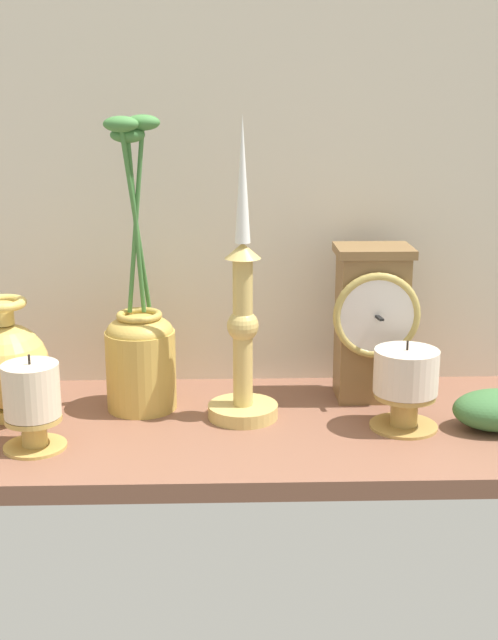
{
  "coord_description": "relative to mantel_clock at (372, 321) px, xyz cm",
  "views": [
    {
      "loc": [
        1.48,
        -104.03,
        42.16
      ],
      "look_at": [
        4.62,
        0.0,
        14.0
      ],
      "focal_mm": 47.36,
      "sensor_mm": 36.0,
      "label": 1
    }
  ],
  "objects": [
    {
      "name": "pillar_candle_near_clock",
      "position": [
        2.64,
        -11.24,
        -5.19
      ],
      "size": [
        8.82,
        8.82,
        11.72
      ],
      "color": "#B38E47",
      "rests_on": "ground_plane"
    },
    {
      "name": "mantel_clock",
      "position": [
        0.0,
        0.0,
        0.0
      ],
      "size": [
        11.93,
        10.61,
        21.8
      ],
      "color": "brown",
      "rests_on": "ground_plane"
    },
    {
      "name": "ivy_sprig",
      "position": [
        14.65,
        -12.11,
        -8.68
      ],
      "size": [
        11.77,
        8.24,
        5.17
      ],
      "color": "#3B6C39",
      "rests_on": "ground_plane"
    },
    {
      "name": "candlestick_tall_left",
      "position": [
        -18.17,
        -7.03,
        0.67
      ],
      "size": [
        9.38,
        9.38,
        39.66
      ],
      "color": "tan",
      "rests_on": "ground_plane"
    },
    {
      "name": "pillar_candle_front",
      "position": [
        -43.89,
        -16.38,
        -5.3
      ],
      "size": [
        7.7,
        7.7,
        11.97
      ],
      "color": "tan",
      "rests_on": "ground_plane"
    },
    {
      "name": "ground_plane",
      "position": [
        -22.03,
        -8.86,
        -12.47
      ],
      "size": [
        100.0,
        36.0,
        2.4
      ],
      "primitive_type": "cube",
      "color": "brown"
    },
    {
      "name": "brass_vase_bulbous",
      "position": [
        -49.47,
        -6.36,
        -3.72
      ],
      "size": [
        11.43,
        11.43,
        16.42
      ],
      "color": "#D6B456",
      "rests_on": "ground_plane"
    },
    {
      "name": "back_wall",
      "position": [
        -22.03,
        9.64,
        21.23
      ],
      "size": [
        120.0,
        2.0,
        65.0
      ],
      "primitive_type": "cube",
      "color": "beige",
      "rests_on": "ground_plane"
    },
    {
      "name": "brass_vase_jar",
      "position": [
        -32.01,
        -3.17,
        -2.3
      ],
      "size": [
        9.53,
        9.53,
        39.5
      ],
      "color": "gold",
      "rests_on": "ground_plane"
    }
  ]
}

